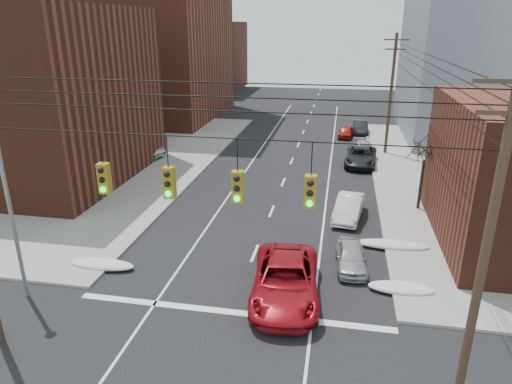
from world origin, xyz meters
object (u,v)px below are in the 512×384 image
at_px(red_pickup, 285,280).
at_px(parked_car_b, 349,208).
at_px(parked_car_c, 361,156).
at_px(parked_car_d, 363,149).
at_px(parked_car_e, 346,132).
at_px(parked_car_a, 351,257).
at_px(lot_car_c, 95,159).
at_px(lot_car_d, 104,149).
at_px(lot_car_b, 137,148).
at_px(parked_car_f, 361,127).
at_px(lot_car_a, 121,156).

xyz_separation_m(red_pickup, parked_car_b, (2.85, 9.71, -0.16)).
bearing_deg(parked_car_b, parked_car_c, 92.71).
xyz_separation_m(parked_car_d, parked_car_e, (-1.60, 7.08, -0.04)).
height_order(red_pickup, parked_car_a, red_pickup).
bearing_deg(lot_car_c, red_pickup, -141.25).
distance_m(parked_car_b, parked_car_d, 15.38).
bearing_deg(red_pickup, lot_car_d, 129.25).
xyz_separation_m(red_pickup, parked_car_c, (3.94, 21.82, -0.11)).
bearing_deg(parked_car_e, parked_car_a, -81.63).
xyz_separation_m(parked_car_a, lot_car_c, (-21.37, 13.16, 0.27)).
distance_m(parked_car_a, parked_car_d, 21.75).
bearing_deg(parked_car_d, parked_car_b, -96.72).
distance_m(red_pickup, lot_car_b, 26.27).
bearing_deg(parked_car_e, parked_car_f, 63.53).
height_order(parked_car_e, lot_car_c, lot_car_c).
bearing_deg(parked_car_a, parked_car_f, 84.11).
bearing_deg(lot_car_d, parked_car_c, -71.77).
bearing_deg(lot_car_c, parked_car_c, -85.98).
height_order(red_pickup, parked_car_f, red_pickup).
distance_m(lot_car_a, lot_car_b, 2.80).
relative_size(parked_car_d, parked_car_e, 1.25).
height_order(red_pickup, lot_car_d, red_pickup).
distance_m(red_pickup, parked_car_b, 10.12).
relative_size(parked_car_c, lot_car_a, 1.23).
height_order(parked_car_c, parked_car_d, parked_car_c).
bearing_deg(red_pickup, lot_car_a, 128.25).
height_order(parked_car_e, parked_car_f, parked_car_f).
bearing_deg(parked_car_f, lot_car_a, -143.71).
xyz_separation_m(lot_car_b, lot_car_c, (-1.95, -4.00, -0.04)).
bearing_deg(parked_car_b, parked_car_e, 98.37).
bearing_deg(parked_car_c, lot_car_a, -164.19).
bearing_deg(lot_car_c, parked_car_d, -78.73).
distance_m(parked_car_c, lot_car_c, 22.98).
relative_size(parked_car_c, lot_car_d, 1.41).
height_order(parked_car_a, parked_car_e, parked_car_a).
bearing_deg(lot_car_c, parked_car_f, -60.97).
distance_m(red_pickup, parked_car_d, 25.39).
xyz_separation_m(parked_car_e, lot_car_a, (-19.28, -14.43, 0.29)).
height_order(parked_car_b, lot_car_a, lot_car_a).
bearing_deg(parked_car_a, parked_car_e, 87.10).
distance_m(parked_car_e, lot_car_d, 25.22).
distance_m(red_pickup, parked_car_c, 22.17).
distance_m(parked_car_a, lot_car_c, 25.10).
distance_m(lot_car_c, lot_car_d, 3.65).
height_order(lot_car_c, lot_car_d, lot_car_c).
distance_m(red_pickup, lot_car_d, 27.90).
height_order(parked_car_d, lot_car_d, lot_car_d).
height_order(parked_car_a, lot_car_c, lot_car_c).
bearing_deg(lot_car_a, lot_car_d, 34.25).
relative_size(lot_car_a, lot_car_d, 1.15).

